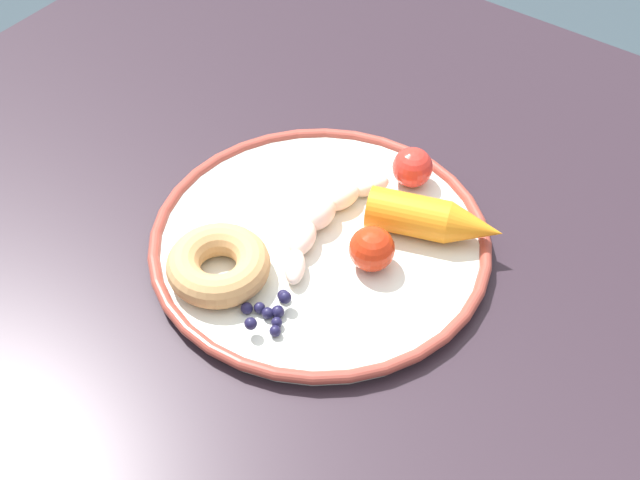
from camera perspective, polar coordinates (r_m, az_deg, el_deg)
The scene contains 8 objects.
dining_table at distance 0.95m, azimuth -0.59°, elevation -2.56°, with size 1.04×0.94×0.77m.
plate at distance 0.85m, azimuth 0.00°, elevation -0.13°, with size 0.33×0.33×0.02m.
banana at distance 0.85m, azimuth 0.29°, elevation 1.48°, with size 0.06×0.18×0.03m.
carrot_orange at distance 0.84m, azimuth 7.56°, elevation 1.33°, with size 0.14×0.08×0.04m.
donut at distance 0.81m, azimuth -6.69°, elevation -1.64°, with size 0.10×0.10×0.03m, color tan.
blueberry_pile at distance 0.78m, azimuth -3.34°, elevation -4.71°, with size 0.05×0.06×0.02m.
tomato_near at distance 0.89m, azimuth 6.09°, elevation 4.77°, with size 0.04×0.04×0.04m, color red.
tomato_mid at distance 0.81m, azimuth 3.42°, elevation -0.59°, with size 0.04×0.04×0.04m, color red.
Camera 1 is at (0.37, -0.49, 1.40)m, focal length 48.72 mm.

